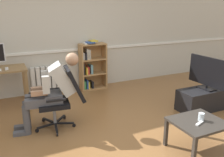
% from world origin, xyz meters
% --- Properties ---
extents(ground_plane, '(18.00, 18.00, 0.00)m').
position_xyz_m(ground_plane, '(0.00, 0.00, 0.00)').
color(ground_plane, brown).
extents(back_wall, '(12.00, 0.13, 2.70)m').
position_xyz_m(back_wall, '(0.00, 2.65, 1.35)').
color(back_wall, beige).
rests_on(back_wall, ground_plane).
extents(computer_mouse, '(0.06, 0.10, 0.03)m').
position_xyz_m(computer_mouse, '(-1.43, 2.03, 0.77)').
color(computer_mouse, white).
rests_on(computer_mouse, computer_desk).
extents(bookshelf, '(0.61, 0.30, 1.14)m').
position_xyz_m(bookshelf, '(0.36, 2.44, 0.54)').
color(bookshelf, '#AD7F4C').
rests_on(bookshelf, ground_plane).
extents(radiator, '(0.74, 0.08, 0.62)m').
position_xyz_m(radiator, '(-0.61, 2.54, 0.31)').
color(radiator, white).
rests_on(radiator, ground_plane).
extents(office_chair, '(0.83, 0.62, 0.97)m').
position_xyz_m(office_chair, '(-0.69, 0.87, 0.52)').
color(office_chair, black).
rests_on(office_chair, ground_plane).
extents(person_seated, '(1.06, 0.44, 1.19)m').
position_xyz_m(person_seated, '(-0.86, 0.89, 0.64)').
color(person_seated, '#4C4C51').
rests_on(person_seated, ground_plane).
extents(tv_stand, '(1.08, 0.44, 0.40)m').
position_xyz_m(tv_stand, '(1.88, 0.41, 0.20)').
color(tv_stand, black).
rests_on(tv_stand, ground_plane).
extents(tv_screen, '(0.21, 0.86, 0.60)m').
position_xyz_m(tv_screen, '(1.88, 0.41, 0.71)').
color(tv_screen, black).
rests_on(tv_screen, tv_stand).
extents(coffee_table, '(0.66, 0.59, 0.42)m').
position_xyz_m(coffee_table, '(0.74, -0.56, 0.37)').
color(coffee_table, '#332D28').
rests_on(coffee_table, ground_plane).
extents(drinking_glass, '(0.08, 0.08, 0.10)m').
position_xyz_m(drinking_glass, '(0.78, -0.56, 0.48)').
color(drinking_glass, silver).
rests_on(drinking_glass, coffee_table).
extents(spare_remote, '(0.15, 0.08, 0.02)m').
position_xyz_m(spare_remote, '(0.69, -0.62, 0.43)').
color(spare_remote, white).
rests_on(spare_remote, coffee_table).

